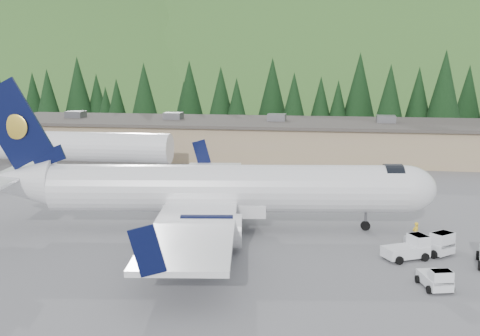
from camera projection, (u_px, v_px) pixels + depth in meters
name	position (u px, v px, depth m)	size (l,w,h in m)	color
ground	(228.00, 230.00, 48.52)	(600.00, 600.00, 0.00)	slate
airliner	(214.00, 190.00, 47.97)	(36.78, 34.63, 12.21)	white
second_airliner	(60.00, 145.00, 73.27)	(27.50, 11.00, 10.05)	white
baggage_tug_a	(409.00, 248.00, 41.22)	(3.43, 2.89, 1.64)	white
baggage_tug_b	(433.00, 243.00, 42.32)	(3.39, 3.43, 1.71)	white
terminal_building	(242.00, 138.00, 85.77)	(71.00, 17.00, 6.10)	tan
baggage_tug_d	(436.00, 279.00, 35.70)	(2.09, 2.84, 1.38)	white
ramp_worker	(416.00, 233.00, 44.68)	(0.60, 0.39, 1.64)	yellow
tree_line	(273.00, 96.00, 106.12)	(113.19, 18.74, 14.03)	black
hills	(440.00, 290.00, 256.04)	(614.00, 330.00, 300.00)	#2E561F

